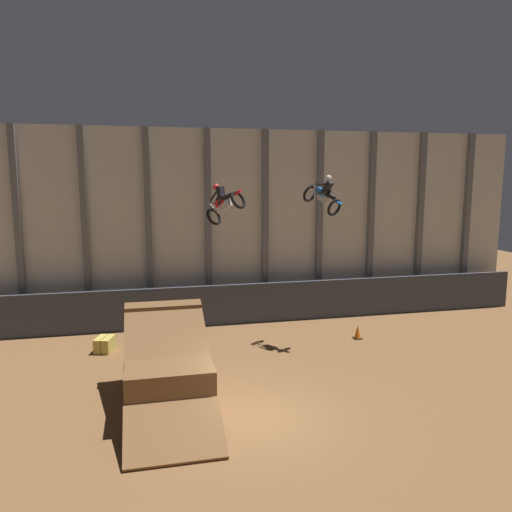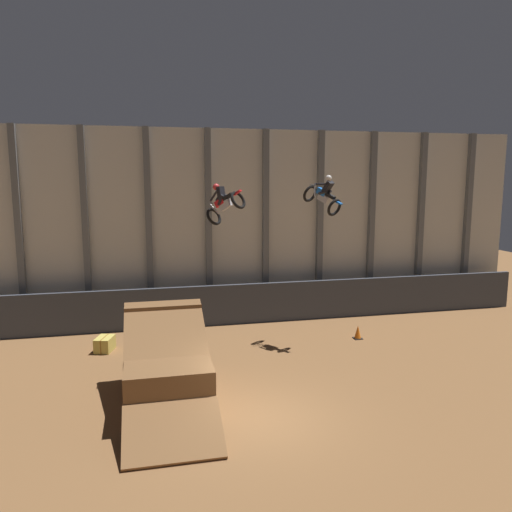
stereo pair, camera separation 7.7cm
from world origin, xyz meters
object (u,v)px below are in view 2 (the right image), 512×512
object	(u,v)px
dirt_ramp	(167,369)
traffic_cone_near_ramp	(358,332)
hay_bale_trackside	(105,344)
rider_bike_left_air	(224,203)
rider_bike_right_air	(324,195)

from	to	relation	value
dirt_ramp	traffic_cone_near_ramp	distance (m)	9.17
dirt_ramp	hay_bale_trackside	bearing A→B (deg)	114.24
rider_bike_left_air	rider_bike_right_air	xyz separation A→B (m)	(4.08, 0.07, 0.26)
rider_bike_right_air	dirt_ramp	bearing A→B (deg)	-176.64
rider_bike_right_air	rider_bike_left_air	bearing A→B (deg)	152.04
traffic_cone_near_ramp	dirt_ramp	bearing A→B (deg)	-153.54
rider_bike_left_air	rider_bike_right_air	world-z (taller)	rider_bike_right_air
rider_bike_left_air	hay_bale_trackside	size ratio (longest dim) A/B	1.70
rider_bike_right_air	hay_bale_trackside	distance (m)	10.53
hay_bale_trackside	dirt_ramp	bearing A→B (deg)	-65.76
rider_bike_left_air	rider_bike_right_air	bearing A→B (deg)	-39.14
dirt_ramp	rider_bike_left_air	bearing A→B (deg)	58.70
rider_bike_right_air	traffic_cone_near_ramp	size ratio (longest dim) A/B	3.16
dirt_ramp	hay_bale_trackside	world-z (taller)	dirt_ramp
rider_bike_left_air	traffic_cone_near_ramp	distance (m)	7.96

